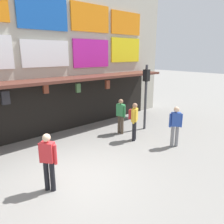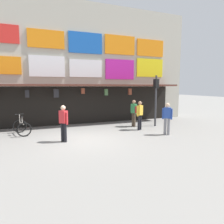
{
  "view_description": "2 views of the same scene",
  "coord_description": "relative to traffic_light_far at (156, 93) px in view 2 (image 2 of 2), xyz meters",
  "views": [
    {
      "loc": [
        -3.18,
        -5.36,
        3.72
      ],
      "look_at": [
        2.64,
        1.19,
        1.37
      ],
      "focal_mm": 35.12,
      "sensor_mm": 36.0,
      "label": 1
    },
    {
      "loc": [
        -2.11,
        -9.33,
        2.54
      ],
      "look_at": [
        1.88,
        0.86,
        1.13
      ],
      "focal_mm": 32.16,
      "sensor_mm": 36.0,
      "label": 2
    }
  ],
  "objects": [
    {
      "name": "traffic_light_far",
      "position": [
        0.0,
        0.0,
        0.0
      ],
      "size": [
        0.3,
        0.34,
        3.2
      ],
      "color": "#38383D",
      "rests_on": "ground"
    },
    {
      "name": "pedestrian_in_purple",
      "position": [
        -5.98,
        -1.65,
        -1.19
      ],
      "size": [
        0.39,
        0.45,
        1.68
      ],
      "color": "black",
      "rests_on": "ground"
    },
    {
      "name": "pedestrian_in_white",
      "position": [
        -1.53,
        -0.68,
        -1.16
      ],
      "size": [
        0.48,
        0.46,
        1.68
      ],
      "color": "black",
      "rests_on": "ground"
    },
    {
      "name": "shopfront",
      "position": [
        -5.08,
        3.09,
        1.82
      ],
      "size": [
        18.0,
        2.6,
        8.0
      ],
      "color": "#B2AD9E",
      "rests_on": "ground"
    },
    {
      "name": "pedestrian_in_black",
      "position": [
        -1.38,
        0.31,
        -1.19
      ],
      "size": [
        0.28,
        0.52,
        1.68
      ],
      "color": "brown",
      "rests_on": "ground"
    },
    {
      "name": "bicycle_parked",
      "position": [
        -7.85,
        0.58,
        -1.75
      ],
      "size": [
        0.98,
        1.3,
        1.05
      ],
      "color": "black",
      "rests_on": "ground"
    },
    {
      "name": "pedestrian_in_red",
      "position": [
        -0.76,
        -2.25,
        -1.19
      ],
      "size": [
        0.41,
        0.41,
        1.68
      ],
      "color": "gray",
      "rests_on": "ground"
    },
    {
      "name": "ground_plane",
      "position": [
        -5.09,
        -1.47,
        -2.14
      ],
      "size": [
        80.0,
        80.0,
        0.0
      ],
      "primitive_type": "plane",
      "color": "gray"
    }
  ]
}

